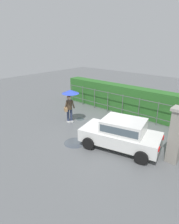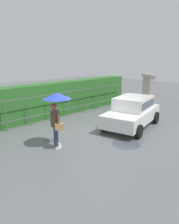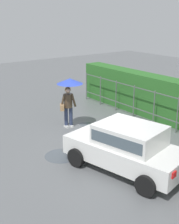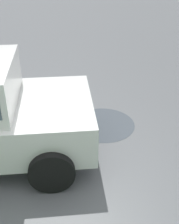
% 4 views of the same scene
% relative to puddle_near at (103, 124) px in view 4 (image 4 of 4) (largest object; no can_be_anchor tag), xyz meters
% --- Properties ---
extents(ground_plane, '(40.00, 40.00, 0.00)m').
position_rel_puddle_near_xyz_m(ground_plane, '(0.28, 1.88, -0.00)').
color(ground_plane, slate).
extents(puddle_near, '(1.13, 1.13, 0.00)m').
position_rel_puddle_near_xyz_m(puddle_near, '(0.00, 0.00, 0.00)').
color(puddle_near, '#4C545B').
rests_on(puddle_near, ground).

